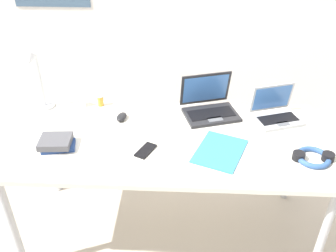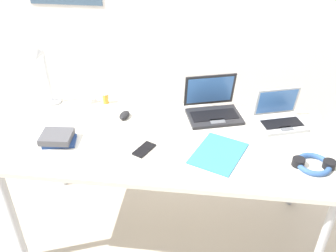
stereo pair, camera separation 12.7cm
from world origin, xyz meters
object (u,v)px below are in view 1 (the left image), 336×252
(pill_bottle, at_px, (100,100))
(paper_folder_front_right, at_px, (220,151))
(headphones, at_px, (313,157))
(book_stack, at_px, (56,143))
(cell_phone, at_px, (146,150))
(laptop_back_right, at_px, (209,107))
(desk_lamp, at_px, (38,81))
(laptop_center, at_px, (276,113))
(computer_mouse, at_px, (122,117))

(pill_bottle, bearing_deg, paper_folder_front_right, -31.98)
(headphones, height_order, book_stack, book_stack)
(cell_phone, height_order, book_stack, book_stack)
(headphones, relative_size, pill_bottle, 2.71)
(paper_folder_front_right, bearing_deg, headphones, -5.40)
(laptop_back_right, xyz_separation_m, cell_phone, (-0.35, -0.41, -0.04))
(desk_lamp, distance_m, laptop_center, 1.45)
(computer_mouse, height_order, book_stack, book_stack)
(cell_phone, height_order, pill_bottle, pill_bottle)
(pill_bottle, distance_m, paper_folder_front_right, 0.86)
(laptop_back_right, distance_m, paper_folder_front_right, 0.40)
(laptop_back_right, bearing_deg, laptop_center, -7.05)
(paper_folder_front_right, bearing_deg, laptop_center, 43.97)
(laptop_center, bearing_deg, computer_mouse, -177.04)
(laptop_center, bearing_deg, pill_bottle, 174.12)
(desk_lamp, xyz_separation_m, book_stack, (0.21, -0.39, -0.17))
(cell_phone, relative_size, pill_bottle, 1.72)
(paper_folder_front_right, bearing_deg, laptop_back_right, 95.88)
(computer_mouse, height_order, paper_folder_front_right, computer_mouse)
(paper_folder_front_right, bearing_deg, computer_mouse, 152.59)
(laptop_center, xyz_separation_m, computer_mouse, (-0.93, -0.05, -0.02))
(computer_mouse, bearing_deg, paper_folder_front_right, -17.55)
(laptop_center, height_order, paper_folder_front_right, laptop_center)
(book_stack, bearing_deg, laptop_center, 15.77)
(laptop_center, height_order, computer_mouse, laptop_center)
(desk_lamp, bearing_deg, pill_bottle, 10.78)
(pill_bottle, bearing_deg, cell_phone, -54.55)
(desk_lamp, distance_m, laptop_back_right, 1.05)
(laptop_back_right, height_order, cell_phone, laptop_back_right)
(headphones, distance_m, pill_bottle, 1.31)
(cell_phone, distance_m, pill_bottle, 0.58)
(laptop_center, relative_size, pill_bottle, 4.02)
(laptop_back_right, xyz_separation_m, book_stack, (-0.84, -0.40, -0.02))
(laptop_back_right, distance_m, computer_mouse, 0.54)
(desk_lamp, distance_m, cell_phone, 0.82)
(pill_bottle, bearing_deg, desk_lamp, -169.22)
(desk_lamp, bearing_deg, cell_phone, -30.47)
(laptop_back_right, bearing_deg, book_stack, -154.58)
(headphones, height_order, paper_folder_front_right, headphones)
(book_stack, relative_size, paper_folder_front_right, 0.64)
(laptop_back_right, xyz_separation_m, paper_folder_front_right, (0.04, -0.39, -0.04))
(laptop_center, xyz_separation_m, headphones, (0.12, -0.39, -0.03))
(desk_lamp, distance_m, book_stack, 0.47)
(laptop_back_right, bearing_deg, pill_bottle, 174.80)
(headphones, bearing_deg, paper_folder_front_right, 174.60)
(computer_mouse, relative_size, book_stack, 0.48)
(desk_lamp, height_order, laptop_center, desk_lamp)
(desk_lamp, bearing_deg, headphones, -15.57)
(book_stack, bearing_deg, headphones, -1.73)
(desk_lamp, height_order, headphones, desk_lamp)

